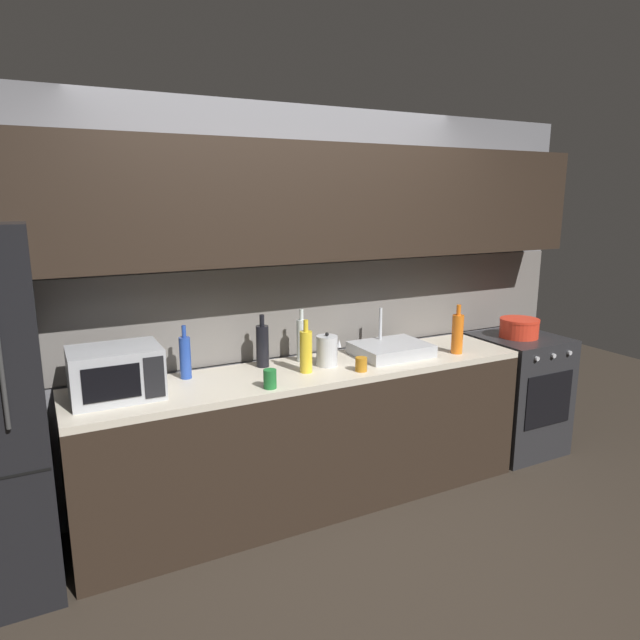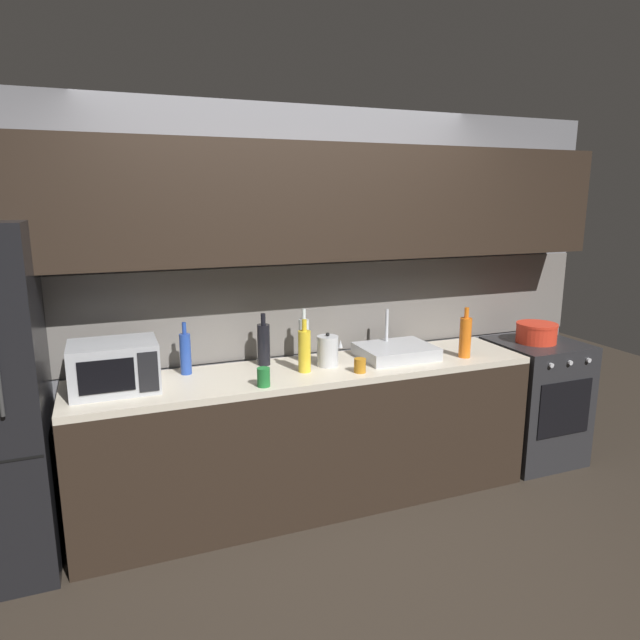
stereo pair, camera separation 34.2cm
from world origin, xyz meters
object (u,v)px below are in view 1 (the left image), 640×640
wine_bottle_yellow (306,351)px  mug_amber (361,364)px  cooking_pot (519,328)px  oven_range (517,393)px  wine_bottle_clear (302,340)px  mug_green (270,379)px  kettle (327,351)px  wine_bottle_dark (262,345)px  wine_bottle_blue (185,357)px  wine_bottle_orange (457,333)px  microwave (116,373)px

wine_bottle_yellow → mug_amber: (0.31, -0.14, -0.09)m
cooking_pot → oven_range: bearing=-3.1°
wine_bottle_clear → mug_green: 0.55m
wine_bottle_clear → kettle: bearing=-56.1°
wine_bottle_dark → cooking_pot: bearing=-5.2°
wine_bottle_clear → mug_amber: wine_bottle_clear is taller
kettle → wine_bottle_blue: wine_bottle_blue is taller
kettle → wine_bottle_orange: 0.93m
wine_bottle_orange → cooking_pot: (0.71, 0.13, -0.07)m
mug_amber → mug_green: (-0.61, -0.04, 0.01)m
kettle → mug_green: (-0.48, -0.24, -0.04)m
mug_green → wine_bottle_blue: bearing=133.6°
wine_bottle_yellow → cooking_pot: bearing=1.5°
wine_bottle_dark → oven_range: bearing=-5.2°
wine_bottle_yellow → oven_range: bearing=1.4°
oven_range → wine_bottle_dark: size_ratio=2.73×
oven_range → cooking_pot: size_ratio=3.11×
microwave → kettle: microwave is taller
oven_range → wine_bottle_blue: bearing=176.1°
wine_bottle_clear → wine_bottle_yellow: wine_bottle_clear is taller
wine_bottle_dark → cooking_pot: wine_bottle_dark is taller
microwave → wine_bottle_clear: (1.15, 0.15, 0.01)m
oven_range → mug_amber: (-1.52, -0.18, 0.49)m
microwave → wine_bottle_blue: 0.43m
wine_bottle_orange → wine_bottle_dark: bearing=166.2°
microwave → wine_bottle_orange: 2.17m
microwave → mug_green: (0.77, -0.24, -0.08)m
wine_bottle_dark → wine_bottle_blue: (-0.48, -0.01, -0.01)m
microwave → mug_amber: microwave is taller
kettle → cooking_pot: bearing=-0.7°
oven_range → wine_bottle_clear: (-1.75, 0.17, 0.59)m
oven_range → wine_bottle_orange: (-0.74, -0.13, 0.59)m
microwave → wine_bottle_dark: wine_bottle_dark is taller
wine_bottle_yellow → cooking_pot: size_ratio=1.12×
kettle → cooking_pot: kettle is taller
wine_bottle_blue → wine_bottle_clear: bearing=0.3°
wine_bottle_clear → wine_bottle_yellow: 0.23m
wine_bottle_orange → mug_amber: wine_bottle_orange is taller
wine_bottle_clear → microwave: bearing=-172.4°
wine_bottle_dark → wine_bottle_clear: bearing=-1.9°
wine_bottle_yellow → cooking_pot: (1.80, 0.05, -0.06)m
wine_bottle_orange → wine_bottle_yellow: bearing=175.5°
wine_bottle_orange → microwave: bearing=176.0°
wine_bottle_orange → wine_bottle_yellow: size_ratio=1.03×
kettle → wine_bottle_orange: bearing=-9.5°
wine_bottle_yellow → microwave: bearing=176.6°
kettle → wine_bottle_yellow: size_ratio=0.66×
oven_range → wine_bottle_blue: 2.58m
wine_bottle_dark → mug_amber: bearing=-36.3°
wine_bottle_clear → wine_bottle_dark: 0.27m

